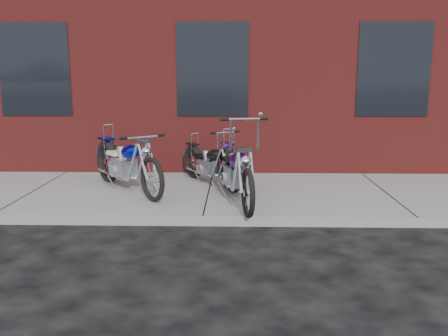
{
  "coord_description": "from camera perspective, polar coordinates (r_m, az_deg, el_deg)",
  "views": [
    {
      "loc": [
        0.46,
        -6.39,
        2.1
      ],
      "look_at": [
        0.28,
        0.8,
        0.68
      ],
      "focal_mm": 38.0,
      "sensor_mm": 36.0,
      "label": 1
    }
  ],
  "objects": [
    {
      "name": "chopper_blue",
      "position": [
        8.25,
        -11.67,
        0.37
      ],
      "size": [
        1.6,
        2.01,
        1.07
      ],
      "rotation": [
        0.0,
        0.0,
        -0.91
      ],
      "color": "black",
      "rests_on": "sidewalk"
    },
    {
      "name": "chopper_third",
      "position": [
        8.54,
        -1.7,
        0.41
      ],
      "size": [
        1.17,
        1.73,
        1.02
      ],
      "rotation": [
        0.0,
        0.0,
        -1.0
      ],
      "color": "black",
      "rests_on": "sidewalk"
    },
    {
      "name": "building_brick",
      "position": [
        14.53,
        -0.41,
        18.65
      ],
      "size": [
        22.0,
        10.0,
        8.0
      ],
      "primitive_type": "cube",
      "color": "maroon",
      "rests_on": "ground"
    },
    {
      "name": "chopper_purple",
      "position": [
        7.41,
        1.46,
        -0.64
      ],
      "size": [
        0.7,
        2.41,
        1.36
      ],
      "rotation": [
        0.0,
        0.0,
        -1.39
      ],
      "color": "black",
      "rests_on": "sidewalk"
    },
    {
      "name": "sidewalk",
      "position": [
        8.16,
        -1.83,
        -3.23
      ],
      "size": [
        22.0,
        3.0,
        0.15
      ],
      "primitive_type": "cube",
      "color": "#9D9B97",
      "rests_on": "ground"
    },
    {
      "name": "ground",
      "position": [
        6.75,
        -2.55,
        -7.01
      ],
      "size": [
        120.0,
        120.0,
        0.0
      ],
      "primitive_type": "plane",
      "color": "black",
      "rests_on": "ground"
    }
  ]
}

